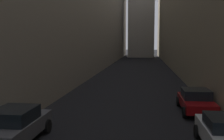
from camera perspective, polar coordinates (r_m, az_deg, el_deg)
ground_plane at (r=41.77m, az=5.18°, el=-0.37°), size 264.00×264.00×0.00m
parked_car_left_third at (r=12.90m, az=-19.29°, el=-10.75°), size 1.96×4.28×1.59m
parked_car_right_far at (r=18.34m, az=16.99°, el=-6.04°), size 2.03×4.50×1.45m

